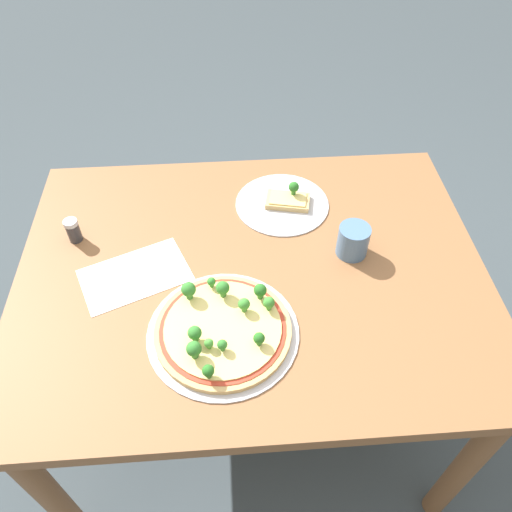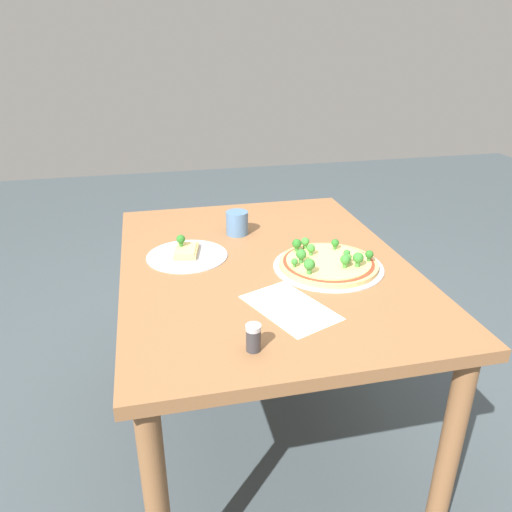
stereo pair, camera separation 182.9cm
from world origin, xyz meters
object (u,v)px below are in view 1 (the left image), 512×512
object	(u,v)px
dining_table	(252,291)
drinking_cup	(353,241)
pizza_tray_slice	(285,202)
condiment_shaker	(73,230)
pizza_tray_whole	(223,328)

from	to	relation	value
dining_table	drinking_cup	xyz separation A→B (m)	(-0.26, -0.04, 0.13)
dining_table	pizza_tray_slice	bearing A→B (deg)	-114.74
pizza_tray_slice	drinking_cup	xyz separation A→B (m)	(-0.15, 0.20, 0.03)
dining_table	condiment_shaker	xyz separation A→B (m)	(0.46, -0.14, 0.13)
drinking_cup	condiment_shaker	world-z (taller)	drinking_cup
condiment_shaker	dining_table	bearing A→B (deg)	163.37
pizza_tray_whole	drinking_cup	world-z (taller)	drinking_cup
pizza_tray_slice	condiment_shaker	size ratio (longest dim) A/B	3.94
dining_table	pizza_tray_whole	world-z (taller)	pizza_tray_whole
pizza_tray_whole	pizza_tray_slice	distance (m)	0.47
pizza_tray_slice	condiment_shaker	world-z (taller)	condiment_shaker
dining_table	pizza_tray_whole	xyz separation A→B (m)	(0.08, 0.19, 0.11)
dining_table	pizza_tray_slice	xyz separation A→B (m)	(-0.11, -0.24, 0.10)
dining_table	condiment_shaker	bearing A→B (deg)	-16.63
pizza_tray_whole	drinking_cup	xyz separation A→B (m)	(-0.34, -0.23, 0.03)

